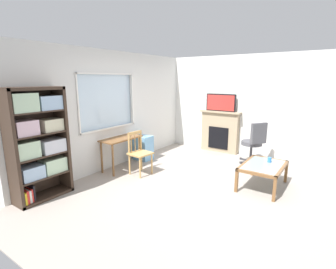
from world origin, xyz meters
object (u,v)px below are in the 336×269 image
desk_under_window (121,143)px  tv (221,103)px  plastic_drawer_unit (143,148)px  sippy_cup (269,160)px  bookshelf (37,140)px  fireplace (220,131)px  office_chair (254,141)px  coffee_table (263,168)px  wooden_chair (139,153)px

desk_under_window → tv: size_ratio=1.16×
plastic_drawer_unit → sippy_cup: 2.95m
bookshelf → fireplace: (4.31, -1.32, -0.43)m
office_chair → coffee_table: bearing=-156.5°
desk_under_window → office_chair: (2.04, -2.29, -0.04)m
plastic_drawer_unit → coffee_table: size_ratio=0.59×
desk_under_window → bookshelf: bearing=176.5°
desk_under_window → sippy_cup: size_ratio=10.47×
office_chair → bookshelf: bearing=147.8°
fireplace → office_chair: size_ratio=1.12×
tv → office_chair: (-0.49, -1.08, -0.80)m
office_chair → coffee_table: size_ratio=0.98×
fireplace → sippy_cup: bearing=-132.6°
office_chair → sippy_cup: bearing=-150.2°
desk_under_window → plastic_drawer_unit: size_ratio=1.57×
wooden_chair → sippy_cup: wooden_chair is taller
wooden_chair → fireplace: bearing=-15.4°
desk_under_window → office_chair: bearing=-48.3°
fireplace → office_chair: fireplace is taller
tv → coffee_table: 2.57m
desk_under_window → plastic_drawer_unit: 0.85m
bookshelf → office_chair: 4.52m
coffee_table → tv: bearing=43.1°
desk_under_window → wooden_chair: wooden_chair is taller
bookshelf → fireplace: bookshelf is taller
desk_under_window → fireplace: size_ratio=0.84×
bookshelf → office_chair: (3.81, -2.40, -0.44)m
wooden_chair → tv: bearing=-15.5°
plastic_drawer_unit → wooden_chair: bearing=-144.4°
tv → coffee_table: (-1.73, -1.62, -0.97)m
coffee_table → sippy_cup: bearing=-14.2°
bookshelf → wooden_chair: bookshelf is taller
tv → plastic_drawer_unit: bearing=143.9°
plastic_drawer_unit → office_chair: office_chair is taller
plastic_drawer_unit → sippy_cup: plastic_drawer_unit is taller
wooden_chair → office_chair: office_chair is taller
desk_under_window → coffee_table: (0.79, -2.84, -0.21)m
bookshelf → plastic_drawer_unit: bearing=-1.3°
desk_under_window → plastic_drawer_unit: (0.80, 0.05, -0.29)m
plastic_drawer_unit → office_chair: 2.67m
bookshelf → desk_under_window: (1.76, -0.11, -0.41)m
wooden_chair → plastic_drawer_unit: (0.79, 0.56, -0.16)m
wooden_chair → fireplace: size_ratio=0.80×
wooden_chair → sippy_cup: size_ratio=10.00×
fireplace → sippy_cup: (-1.54, -1.68, -0.08)m
wooden_chair → bookshelf: bearing=160.7°
coffee_table → bookshelf: bearing=131.0°
fireplace → wooden_chair: bearing=164.6°
fireplace → tv: size_ratio=1.38×
fireplace → plastic_drawer_unit: bearing=144.2°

